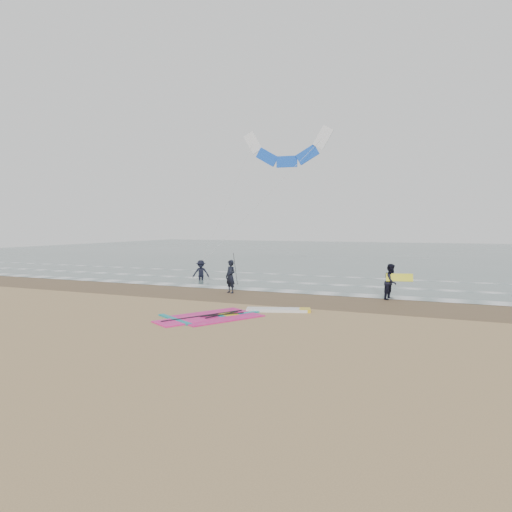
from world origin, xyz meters
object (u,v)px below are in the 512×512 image
at_px(person_walking, 391,282).
at_px(person_wading, 201,268).
at_px(person_standing, 230,277).
at_px(surf_kite, 287,151).
at_px(windsurf_rig, 233,315).

relative_size(person_walking, person_wading, 1.04).
distance_m(person_standing, person_wading, 6.21).
height_order(person_standing, surf_kite, surf_kite).
height_order(windsurf_rig, person_standing, person_standing).
distance_m(windsurf_rig, person_wading, 12.40).
height_order(windsurf_rig, surf_kite, surf_kite).
distance_m(person_wading, surf_kite, 10.26).
relative_size(person_standing, person_wading, 1.06).
relative_size(person_standing, surf_kite, 0.19).
xyz_separation_m(person_standing, surf_kite, (0.30, 8.60, 8.08)).
distance_m(windsurf_rig, person_standing, 6.37).
xyz_separation_m(windsurf_rig, person_standing, (-2.85, 5.63, 0.88)).
relative_size(windsurf_rig, person_walking, 3.16).
bearing_deg(person_walking, person_standing, 118.68).
bearing_deg(surf_kite, person_wading, -138.08).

